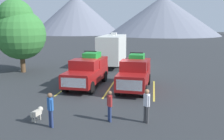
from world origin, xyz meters
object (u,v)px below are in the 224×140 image
Objects in this scene: person_a at (147,104)px; dog at (38,112)px; camper_trailer_a at (112,49)px; person_c at (50,108)px; person_b at (110,104)px; pickup_truck_a at (87,70)px; pickup_truck_b at (135,73)px.

person_a is 5.48m from dog.
camper_trailer_a is 4.81× the size of person_c.
person_a is 4.59m from person_c.
dog is (-5.43, -0.56, -0.56)m from person_a.
camper_trailer_a is at bearing 98.93° from person_b.
dog is at bearing -173.46° from person_b.
camper_trailer_a is at bearing 105.29° from person_a.
pickup_truck_a is 3.37× the size of person_c.
pickup_truck_b is 6.37m from person_a.
pickup_truck_b reaches higher than person_a.
pickup_truck_a is 6.47× the size of dog.
pickup_truck_b is at bearing 57.39° from dog.
person_a is 1.81m from person_b.
pickup_truck_a is 7.38m from person_b.
camper_trailer_a reaches higher than person_c.
person_b is (2.95, -6.76, -0.29)m from pickup_truck_a.
person_a is at bearing 4.69° from person_b.
pickup_truck_b reaches higher than person_c.
person_b is 3.68m from dog.
dog is (-0.67, -7.17, -0.79)m from pickup_truck_a.
pickup_truck_a reaches higher than pickup_truck_b.
pickup_truck_a is at bearing 125.72° from person_a.
person_c is 1.92× the size of dog.
person_a is (4.75, -6.61, -0.23)m from pickup_truck_a.
person_c is (-0.11, -17.02, -1.00)m from camper_trailer_a.
person_c is at bearing -90.37° from camper_trailer_a.
person_a is at bearing -74.71° from camper_trailer_a.
person_c reaches higher than dog.
pickup_truck_b reaches higher than dog.
person_b is at bearing -81.07° from camper_trailer_a.
pickup_truck_b is at bearing -5.16° from pickup_truck_a.
person_a is 1.07× the size of person_b.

